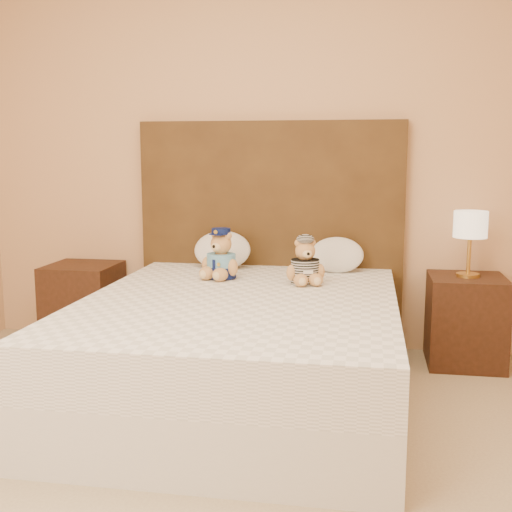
{
  "coord_description": "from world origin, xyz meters",
  "views": [
    {
      "loc": [
        0.64,
        -1.99,
        1.29
      ],
      "look_at": [
        0.04,
        1.45,
        0.73
      ],
      "focal_mm": 45.0,
      "sensor_mm": 36.0,
      "label": 1
    }
  ],
  "objects_px": {
    "nightstand_right": "(465,321)",
    "nightstand_left": "(84,304)",
    "lamp": "(470,228)",
    "pillow_right": "(337,253)",
    "teddy_police": "(221,254)",
    "bed": "(240,349)",
    "teddy_prisoner": "(305,261)",
    "pillow_left": "(222,248)"
  },
  "relations": [
    {
      "from": "lamp",
      "to": "pillow_right",
      "type": "distance_m",
      "value": 0.82
    },
    {
      "from": "nightstand_left",
      "to": "pillow_right",
      "type": "relative_size",
      "value": 1.64
    },
    {
      "from": "nightstand_left",
      "to": "pillow_right",
      "type": "xyz_separation_m",
      "value": [
        1.71,
        0.03,
        0.39
      ]
    },
    {
      "from": "teddy_police",
      "to": "pillow_right",
      "type": "height_order",
      "value": "teddy_police"
    },
    {
      "from": "nightstand_right",
      "to": "nightstand_left",
      "type": "bearing_deg",
      "value": 180.0
    },
    {
      "from": "pillow_left",
      "to": "lamp",
      "type": "bearing_deg",
      "value": -1.12
    },
    {
      "from": "teddy_prisoner",
      "to": "pillow_left",
      "type": "height_order",
      "value": "teddy_prisoner"
    },
    {
      "from": "teddy_police",
      "to": "pillow_right",
      "type": "bearing_deg",
      "value": 47.51
    },
    {
      "from": "bed",
      "to": "teddy_prisoner",
      "type": "distance_m",
      "value": 0.65
    },
    {
      "from": "nightstand_left",
      "to": "teddy_police",
      "type": "xyz_separation_m",
      "value": [
        1.04,
        -0.31,
        0.42
      ]
    },
    {
      "from": "pillow_right",
      "to": "teddy_police",
      "type": "bearing_deg",
      "value": -152.96
    },
    {
      "from": "teddy_police",
      "to": "pillow_right",
      "type": "distance_m",
      "value": 0.75
    },
    {
      "from": "teddy_prisoner",
      "to": "pillow_right",
      "type": "relative_size",
      "value": 0.79
    },
    {
      "from": "bed",
      "to": "nightstand_left",
      "type": "bearing_deg",
      "value": 147.38
    },
    {
      "from": "lamp",
      "to": "teddy_police",
      "type": "bearing_deg",
      "value": -167.99
    },
    {
      "from": "teddy_police",
      "to": "teddy_prisoner",
      "type": "distance_m",
      "value": 0.51
    },
    {
      "from": "bed",
      "to": "nightstand_left",
      "type": "relative_size",
      "value": 3.64
    },
    {
      "from": "teddy_police",
      "to": "bed",
      "type": "bearing_deg",
      "value": -45.94
    },
    {
      "from": "nightstand_left",
      "to": "pillow_right",
      "type": "distance_m",
      "value": 1.75
    },
    {
      "from": "lamp",
      "to": "pillow_right",
      "type": "relative_size",
      "value": 1.19
    },
    {
      "from": "bed",
      "to": "teddy_prisoner",
      "type": "xyz_separation_m",
      "value": [
        0.3,
        0.41,
        0.41
      ]
    },
    {
      "from": "nightstand_left",
      "to": "teddy_prisoner",
      "type": "bearing_deg",
      "value": -14.02
    },
    {
      "from": "lamp",
      "to": "bed",
      "type": "bearing_deg",
      "value": -147.38
    },
    {
      "from": "lamp",
      "to": "teddy_prisoner",
      "type": "distance_m",
      "value": 1.04
    },
    {
      "from": "teddy_prisoner",
      "to": "lamp",
      "type": "bearing_deg",
      "value": 2.37
    },
    {
      "from": "nightstand_right",
      "to": "lamp",
      "type": "bearing_deg",
      "value": 180.0
    },
    {
      "from": "nightstand_left",
      "to": "teddy_prisoner",
      "type": "xyz_separation_m",
      "value": [
        1.55,
        -0.39,
        0.41
      ]
    },
    {
      "from": "bed",
      "to": "lamp",
      "type": "bearing_deg",
      "value": 32.62
    },
    {
      "from": "nightstand_right",
      "to": "pillow_left",
      "type": "relative_size",
      "value": 1.48
    },
    {
      "from": "bed",
      "to": "teddy_police",
      "type": "height_order",
      "value": "teddy_police"
    },
    {
      "from": "nightstand_left",
      "to": "teddy_police",
      "type": "relative_size",
      "value": 1.85
    },
    {
      "from": "nightstand_left",
      "to": "teddy_prisoner",
      "type": "distance_m",
      "value": 1.64
    },
    {
      "from": "bed",
      "to": "pillow_right",
      "type": "height_order",
      "value": "pillow_right"
    },
    {
      "from": "teddy_prisoner",
      "to": "pillow_right",
      "type": "xyz_separation_m",
      "value": [
        0.16,
        0.42,
        -0.01
      ]
    },
    {
      "from": "bed",
      "to": "nightstand_left",
      "type": "distance_m",
      "value": 1.48
    },
    {
      "from": "nightstand_left",
      "to": "lamp",
      "type": "xyz_separation_m",
      "value": [
        2.5,
        0.0,
        0.57
      ]
    },
    {
      "from": "bed",
      "to": "nightstand_left",
      "type": "xyz_separation_m",
      "value": [
        -1.25,
        0.8,
        -0.0
      ]
    },
    {
      "from": "teddy_police",
      "to": "teddy_prisoner",
      "type": "bearing_deg",
      "value": 12.12
    },
    {
      "from": "nightstand_right",
      "to": "teddy_police",
      "type": "distance_m",
      "value": 1.56
    },
    {
      "from": "bed",
      "to": "lamp",
      "type": "xyz_separation_m",
      "value": [
        1.25,
        0.8,
        0.57
      ]
    },
    {
      "from": "teddy_prisoner",
      "to": "pillow_left",
      "type": "bearing_deg",
      "value": 124.76
    },
    {
      "from": "lamp",
      "to": "teddy_prisoner",
      "type": "relative_size",
      "value": 1.52
    }
  ]
}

